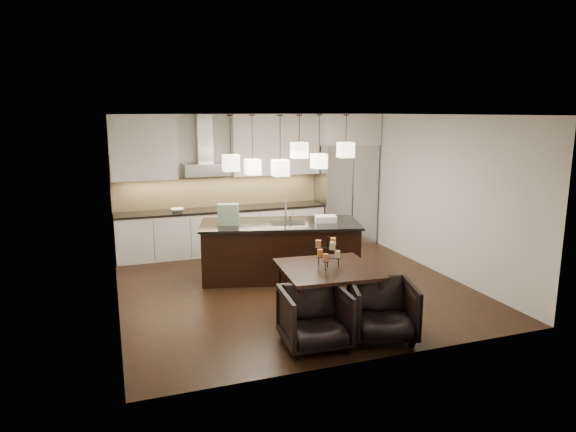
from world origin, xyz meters
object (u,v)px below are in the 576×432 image
object	(u,v)px
refrigerator	(346,194)
armchair_right	(382,310)
armchair_left	(315,318)
island_body	(280,251)
dining_table	(327,293)

from	to	relation	value
refrigerator	armchair_right	bearing A→B (deg)	-110.04
refrigerator	armchair_right	size ratio (longest dim) A/B	2.63
refrigerator	armchair_left	xyz separation A→B (m)	(-2.59, -4.57, -0.71)
refrigerator	island_body	bearing A→B (deg)	-139.12
armchair_left	armchair_right	bearing A→B (deg)	-0.08
refrigerator	island_body	distance (m)	2.88
dining_table	refrigerator	bearing A→B (deg)	65.44
refrigerator	armchair_right	world-z (taller)	refrigerator
island_body	armchair_left	bearing A→B (deg)	-85.07
armchair_left	refrigerator	bearing A→B (deg)	64.56
dining_table	armchair_left	distance (m)	0.86
island_body	armchair_right	size ratio (longest dim) A/B	3.22
refrigerator	armchair_left	distance (m)	5.30
island_body	armchair_left	xyz separation A→B (m)	(-0.46, -2.72, -0.10)
armchair_right	dining_table	bearing A→B (deg)	135.05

